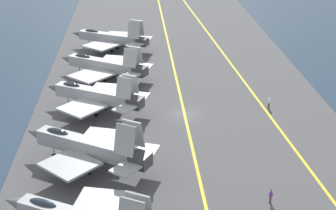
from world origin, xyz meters
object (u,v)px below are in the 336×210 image
parked_jet_fourth (104,65)px  parked_jet_fifth (111,38)px  parked_jet_second (87,146)px  parked_jet_third (95,95)px  crew_white_vest (269,102)px  crew_purple_vest (271,195)px

parked_jet_fourth → parked_jet_fifth: (15.22, -0.60, 0.12)m
parked_jet_second → parked_jet_fourth: (28.66, -0.50, -0.42)m
parked_jet_second → parked_jet_third: 15.25m
crew_white_vest → crew_purple_vest: crew_white_vest is taller
parked_jet_fifth → crew_purple_vest: size_ratio=9.80×
parked_jet_second → crew_purple_vest: parked_jet_second is taller
parked_jet_fourth → crew_white_vest: (-13.71, -24.23, -1.40)m
parked_jet_second → parked_jet_third: (15.24, 0.11, -0.13)m
parked_jet_fifth → parked_jet_third: bearing=177.6°
parked_jet_second → parked_jet_fifth: bearing=-1.4°
parked_jet_fourth → crew_white_vest: size_ratio=9.22×
parked_jet_second → parked_jet_fifth: 43.89m
parked_jet_third → crew_purple_vest: (-23.53, -19.22, -1.75)m
parked_jet_second → crew_purple_vest: bearing=-113.4°
parked_jet_second → parked_jet_third: size_ratio=1.05×
parked_jet_fifth → parked_jet_fourth: bearing=177.8°
parked_jet_second → crew_white_vest: bearing=-58.8°
parked_jet_second → crew_white_vest: parked_jet_second is taller
crew_purple_vest → parked_jet_third: bearing=39.2°
parked_jet_second → parked_jet_fourth: size_ratio=1.01×
parked_jet_fourth → crew_purple_vest: 41.40m
parked_jet_second → crew_white_vest: size_ratio=9.27×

